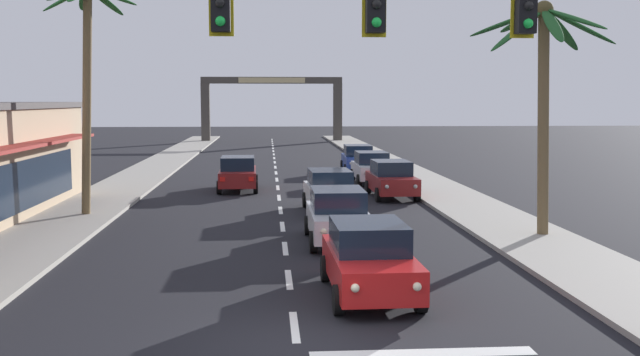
# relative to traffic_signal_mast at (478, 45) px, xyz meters

# --- Properties ---
(ground_plane) EXTENTS (220.00, 220.00, 0.00)m
(ground_plane) POSITION_rel_traffic_signal_mast_xyz_m (-3.13, 0.36, -5.38)
(ground_plane) COLOR black
(sidewalk_right) EXTENTS (3.20, 110.00, 0.14)m
(sidewalk_right) POSITION_rel_traffic_signal_mast_xyz_m (4.67, 20.36, -5.31)
(sidewalk_right) COLOR #9E998E
(sidewalk_right) RESTS_ON ground
(sidewalk_left) EXTENTS (3.20, 110.00, 0.14)m
(sidewalk_left) POSITION_rel_traffic_signal_mast_xyz_m (-10.93, 20.36, -5.31)
(sidewalk_left) COLOR #9E998E
(sidewalk_left) RESTS_ON ground
(lane_markings) EXTENTS (4.28, 89.77, 0.01)m
(lane_markings) POSITION_rel_traffic_signal_mast_xyz_m (-2.72, 21.31, -5.38)
(lane_markings) COLOR silver
(lane_markings) RESTS_ON ground
(traffic_signal_mast) EXTENTS (10.56, 0.40, 7.52)m
(traffic_signal_mast) POSITION_rel_traffic_signal_mast_xyz_m (0.00, 0.00, 0.00)
(traffic_signal_mast) COLOR #2D2D33
(traffic_signal_mast) RESTS_ON ground
(sedan_lead_at_stop_bar) EXTENTS (2.00, 4.47, 1.68)m
(sedan_lead_at_stop_bar) POSITION_rel_traffic_signal_mast_xyz_m (-1.35, 3.64, -4.53)
(sedan_lead_at_stop_bar) COLOR red
(sedan_lead_at_stop_bar) RESTS_ON ground
(sedan_third_in_queue) EXTENTS (1.95, 4.45, 1.68)m
(sedan_third_in_queue) POSITION_rel_traffic_signal_mast_xyz_m (-1.45, 9.87, -4.53)
(sedan_third_in_queue) COLOR silver
(sedan_third_in_queue) RESTS_ON ground
(sedan_fifth_in_queue) EXTENTS (2.07, 4.50, 1.68)m
(sedan_fifth_in_queue) POSITION_rel_traffic_signal_mast_xyz_m (-1.17, 16.10, -4.53)
(sedan_fifth_in_queue) COLOR silver
(sedan_fifth_in_queue) RESTS_ON ground
(sedan_oncoming_far) EXTENTS (2.00, 4.47, 1.68)m
(sedan_oncoming_far) POSITION_rel_traffic_signal_mast_xyz_m (-5.10, 23.42, -4.53)
(sedan_oncoming_far) COLOR maroon
(sedan_oncoming_far) RESTS_ON ground
(sedan_parked_nearest_kerb) EXTENTS (2.05, 4.49, 1.68)m
(sedan_parked_nearest_kerb) POSITION_rel_traffic_signal_mast_xyz_m (1.92, 31.98, -4.53)
(sedan_parked_nearest_kerb) COLOR navy
(sedan_parked_nearest_kerb) RESTS_ON ground
(sedan_parked_mid_kerb) EXTENTS (2.01, 4.48, 1.68)m
(sedan_parked_mid_kerb) POSITION_rel_traffic_signal_mast_xyz_m (2.01, 20.28, -4.53)
(sedan_parked_mid_kerb) COLOR maroon
(sedan_parked_mid_kerb) RESTS_ON ground
(sedan_parked_far_kerb) EXTENTS (1.95, 4.45, 1.68)m
(sedan_parked_far_kerb) POSITION_rel_traffic_signal_mast_xyz_m (1.93, 26.06, -4.53)
(sedan_parked_far_kerb) COLOR silver
(sedan_parked_far_kerb) RESTS_ON ground
(palm_left_second) EXTENTS (3.56, 3.46, 8.83)m
(palm_left_second) POSITION_rel_traffic_signal_mast_xyz_m (-10.30, 15.48, 0.97)
(palm_left_second) COLOR brown
(palm_left_second) RESTS_ON ground
(palm_right_second) EXTENTS (4.34, 4.58, 7.54)m
(palm_right_second) POSITION_rel_traffic_signal_mast_xyz_m (5.08, 10.13, 0.09)
(palm_right_second) COLOR brown
(palm_right_second) RESTS_ON ground
(town_gateway_arch) EXTENTS (14.99, 0.90, 6.88)m
(town_gateway_arch) POSITION_rel_traffic_signal_mast_xyz_m (-3.13, 65.87, -0.92)
(town_gateway_arch) COLOR #423D38
(town_gateway_arch) RESTS_ON ground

